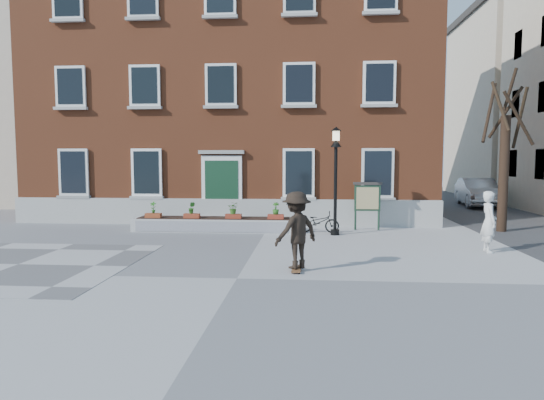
# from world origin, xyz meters

# --- Properties ---
(ground) EXTENTS (100.00, 100.00, 0.00)m
(ground) POSITION_xyz_m (0.00, 0.00, 0.00)
(ground) COLOR #97979A
(ground) RESTS_ON ground
(checker_patch) EXTENTS (6.00, 6.00, 0.01)m
(checker_patch) POSITION_xyz_m (-6.00, 1.00, 0.01)
(checker_patch) COLOR #565659
(checker_patch) RESTS_ON ground
(distant_building) EXTENTS (10.00, 12.00, 13.00)m
(distant_building) POSITION_xyz_m (-18.00, 20.00, 6.50)
(distant_building) COLOR #BFB099
(distant_building) RESTS_ON ground
(bicycle) EXTENTS (1.58, 0.63, 0.82)m
(bicycle) POSITION_xyz_m (2.00, 7.13, 0.41)
(bicycle) COLOR black
(bicycle) RESTS_ON ground
(parked_car) EXTENTS (2.22, 5.11, 1.63)m
(parked_car) POSITION_xyz_m (11.34, 17.81, 0.82)
(parked_car) COLOR #ADAFB2
(parked_car) RESTS_ON ground
(bystander) EXTENTS (0.45, 0.67, 1.83)m
(bystander) POSITION_xyz_m (7.01, 3.76, 0.92)
(bystander) COLOR silver
(bystander) RESTS_ON ground
(brick_building) EXTENTS (18.40, 10.85, 12.60)m
(brick_building) POSITION_xyz_m (-2.00, 13.98, 6.30)
(brick_building) COLOR brown
(brick_building) RESTS_ON ground
(planter_assembly) EXTENTS (6.20, 1.12, 1.15)m
(planter_assembly) POSITION_xyz_m (-1.99, 7.18, 0.31)
(planter_assembly) COLOR beige
(planter_assembly) RESTS_ON ground
(bare_tree) EXTENTS (1.83, 1.83, 6.16)m
(bare_tree) POSITION_xyz_m (9.01, 8.01, 2.79)
(bare_tree) COLOR #302015
(bare_tree) RESTS_ON ground
(lamp_post) EXTENTS (0.40, 0.40, 3.93)m
(lamp_post) POSITION_xyz_m (2.60, 6.65, 2.54)
(lamp_post) COLOR black
(lamp_post) RESTS_ON ground
(notice_board) EXTENTS (1.10, 0.16, 1.87)m
(notice_board) POSITION_xyz_m (3.90, 7.97, 1.26)
(notice_board) COLOR #183020
(notice_board) RESTS_ON ground
(skateboarder) EXTENTS (1.40, 1.34, 1.99)m
(skateboarder) POSITION_xyz_m (1.36, 0.87, 1.03)
(skateboarder) COLOR brown
(skateboarder) RESTS_ON ground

